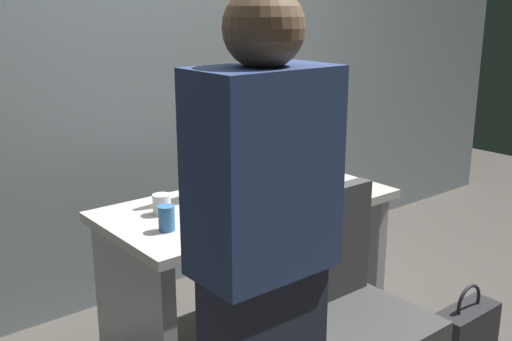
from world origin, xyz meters
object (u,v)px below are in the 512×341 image
desk (249,248)px  book_stack (299,163)px  cup_by_monitor (162,204)px  person_at_desk (263,272)px  monitor (241,136)px  keyboard (261,202)px  mouse (302,188)px  handbag (466,333)px  cell_phone (341,189)px  office_chair (352,329)px  cup_near_keyboard (167,218)px

desk → book_stack: 0.56m
cup_by_monitor → person_at_desk: bearing=-101.6°
person_at_desk → monitor: (0.66, 0.95, 0.15)m
keyboard → cup_by_monitor: 0.44m
desk → book_stack: bearing=18.7°
person_at_desk → mouse: person_at_desk is taller
desk → handbag: (0.69, -0.72, -0.36)m
mouse → cell_phone: 0.19m
office_chair → person_at_desk: bearing=-169.9°
cup_near_keyboard → book_stack: book_stack is taller
cup_by_monitor → handbag: (1.08, -0.81, -0.64)m
office_chair → cup_by_monitor: bearing=112.2°
person_at_desk → cup_by_monitor: person_at_desk is taller
desk → office_chair: (-0.07, -0.70, -0.07)m
cup_near_keyboard → desk: bearing=10.5°
office_chair → cell_phone: bearing=47.1°
desk → person_at_desk: size_ratio=0.81×
cup_by_monitor → book_stack: book_stack is taller
mouse → cup_near_keyboard: cup_near_keyboard is taller
person_at_desk → mouse: bearing=40.8°
person_at_desk → cup_near_keyboard: bearing=82.0°
cup_by_monitor → mouse: bearing=-11.8°
desk → mouse: 0.38m
monitor → cup_by_monitor: bearing=-171.5°
cup_near_keyboard → book_stack: 0.96m
cell_phone → handbag: cell_phone is taller
mouse → book_stack: size_ratio=0.45×
mouse → cell_phone: bearing=-34.1°
desk → person_at_desk: person_at_desk is taller
cup_by_monitor → book_stack: (0.84, 0.06, 0.02)m
keyboard → book_stack: book_stack is taller
keyboard → book_stack: (0.44, 0.23, 0.06)m
cup_by_monitor → cell_phone: 0.87m
mouse → book_stack: book_stack is taller
office_chair → book_stack: size_ratio=4.19×
mouse → book_stack: 0.27m
mouse → person_at_desk: bearing=-139.2°
cup_near_keyboard → book_stack: (0.93, 0.24, 0.02)m
cup_near_keyboard → handbag: 1.48m
handbag → person_at_desk: bearing=-176.8°
desk → mouse: size_ratio=13.21×
monitor → handbag: bearing=-55.5°
cup_near_keyboard → office_chair: bearing=-56.4°
handbag → keyboard: bearing=136.5°
person_at_desk → cup_near_keyboard: person_at_desk is taller
desk → cup_near_keyboard: size_ratio=13.17×
cup_near_keyboard → cell_phone: size_ratio=0.70×
desk → cell_phone: size_ratio=9.18×
cup_by_monitor → handbag: bearing=-36.8°
cell_phone → desk: bearing=152.5°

